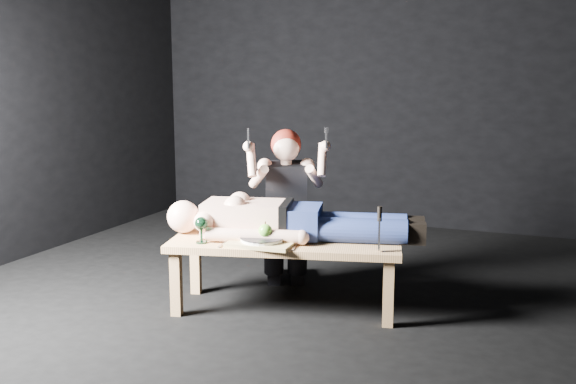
% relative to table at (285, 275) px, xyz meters
% --- Properties ---
extents(ground, '(5.00, 5.00, 0.00)m').
position_rel_table_xyz_m(ground, '(0.06, 0.20, -0.23)').
color(ground, black).
rests_on(ground, ground).
extents(back_wall, '(5.00, 0.00, 5.00)m').
position_rel_table_xyz_m(back_wall, '(0.06, 2.70, 1.27)').
color(back_wall, black).
rests_on(back_wall, ground).
extents(table, '(1.53, 0.86, 0.45)m').
position_rel_table_xyz_m(table, '(0.00, 0.00, 0.00)').
color(table, tan).
rests_on(table, ground).
extents(lying_man, '(1.56, 0.79, 0.27)m').
position_rel_table_xyz_m(lying_man, '(0.02, 0.10, 0.36)').
color(lying_man, '#E1AE95').
rests_on(lying_man, table).
extents(kneeling_woman, '(0.84, 0.88, 1.15)m').
position_rel_table_xyz_m(kneeling_woman, '(-0.18, 0.45, 0.35)').
color(kneeling_woman, black).
rests_on(kneeling_woman, ground).
extents(serving_tray, '(0.41, 0.31, 0.02)m').
position_rel_table_xyz_m(serving_tray, '(-0.09, -0.16, 0.24)').
color(serving_tray, tan).
rests_on(serving_tray, table).
extents(plate, '(0.28, 0.28, 0.02)m').
position_rel_table_xyz_m(plate, '(-0.09, -0.16, 0.26)').
color(plate, white).
rests_on(plate, serving_tray).
extents(apple, '(0.09, 0.09, 0.09)m').
position_rel_table_xyz_m(apple, '(-0.07, -0.15, 0.31)').
color(apple, '#5FAF2E').
rests_on(apple, plate).
extents(goblet, '(0.10, 0.10, 0.17)m').
position_rel_table_xyz_m(goblet, '(-0.45, -0.26, 0.31)').
color(goblet, black).
rests_on(goblet, table).
extents(fork_flat, '(0.03, 0.15, 0.01)m').
position_rel_table_xyz_m(fork_flat, '(-0.31, -0.26, 0.23)').
color(fork_flat, '#B2B2B7').
rests_on(fork_flat, table).
extents(knife_flat, '(0.05, 0.15, 0.01)m').
position_rel_table_xyz_m(knife_flat, '(0.12, -0.15, 0.23)').
color(knife_flat, '#B2B2B7').
rests_on(knife_flat, table).
extents(spoon_flat, '(0.11, 0.12, 0.01)m').
position_rel_table_xyz_m(spoon_flat, '(0.07, -0.09, 0.23)').
color(spoon_flat, '#B2B2B7').
rests_on(spoon_flat, table).
extents(carving_knife, '(0.04, 0.05, 0.27)m').
position_rel_table_xyz_m(carving_knife, '(0.62, -0.05, 0.36)').
color(carving_knife, '#B2B2B7').
rests_on(carving_knife, table).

